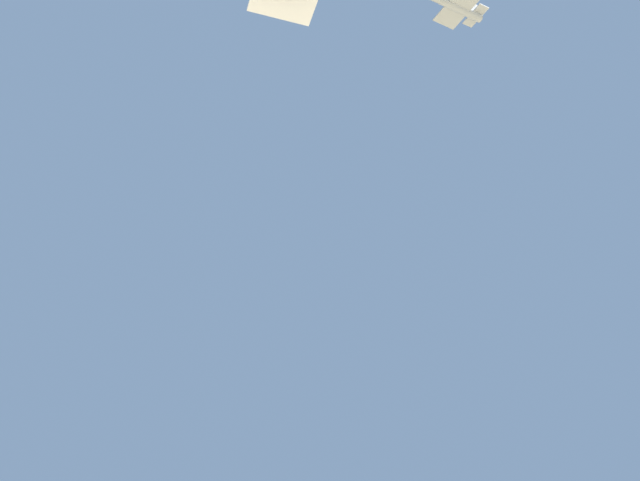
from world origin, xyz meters
name	(u,v)px	position (x,y,z in m)	size (l,w,h in m)	color
chase_jet_right_wing	(449,4)	(-23.07, 8.20, 97.87)	(13.62, 11.91, 4.00)	#999EA3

